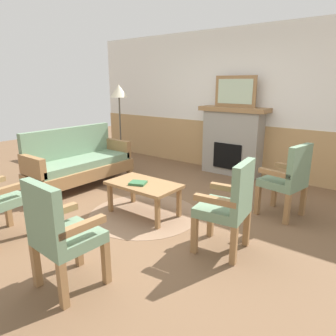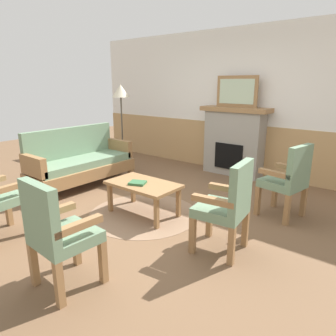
{
  "view_description": "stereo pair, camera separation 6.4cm",
  "coord_description": "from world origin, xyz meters",
  "px_view_note": "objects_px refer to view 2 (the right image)",
  "views": [
    {
      "loc": [
        2.56,
        -2.94,
        1.71
      ],
      "look_at": [
        0.0,
        0.35,
        0.55
      ],
      "focal_mm": 32.73,
      "sensor_mm": 36.0,
      "label": 1
    },
    {
      "loc": [
        2.61,
        -2.9,
        1.71
      ],
      "look_at": [
        0.0,
        0.35,
        0.55
      ],
      "focal_mm": 32.73,
      "sensor_mm": 36.0,
      "label": 2
    }
  ],
  "objects_px": {
    "framed_picture": "(237,91)",
    "floor_lamp_by_couch": "(121,96)",
    "coffee_table": "(143,187)",
    "armchair_front_left": "(57,230)",
    "fireplace": "(234,141)",
    "book_on_table": "(138,183)",
    "armchair_near_fireplace": "(288,178)",
    "couch": "(80,163)",
    "armchair_by_window_left": "(228,203)"
  },
  "relations": [
    {
      "from": "framed_picture",
      "to": "floor_lamp_by_couch",
      "type": "relative_size",
      "value": 0.48
    },
    {
      "from": "fireplace",
      "to": "armchair_near_fireplace",
      "type": "xyz_separation_m",
      "value": [
        1.47,
        -1.37,
        -0.11
      ]
    },
    {
      "from": "framed_picture",
      "to": "book_on_table",
      "type": "height_order",
      "value": "framed_picture"
    },
    {
      "from": "framed_picture",
      "to": "coffee_table",
      "type": "relative_size",
      "value": 0.83
    },
    {
      "from": "fireplace",
      "to": "couch",
      "type": "xyz_separation_m",
      "value": [
        -1.72,
        -2.25,
        -0.26
      ]
    },
    {
      "from": "fireplace",
      "to": "armchair_front_left",
      "type": "bearing_deg",
      "value": -83.48
    },
    {
      "from": "floor_lamp_by_couch",
      "to": "couch",
      "type": "bearing_deg",
      "value": -73.71
    },
    {
      "from": "fireplace",
      "to": "book_on_table",
      "type": "xyz_separation_m",
      "value": [
        -0.07,
        -2.54,
        -0.2
      ]
    },
    {
      "from": "coffee_table",
      "to": "armchair_by_window_left",
      "type": "distance_m",
      "value": 1.34
    },
    {
      "from": "armchair_by_window_left",
      "to": "floor_lamp_by_couch",
      "type": "distance_m",
      "value": 3.91
    },
    {
      "from": "book_on_table",
      "to": "armchair_by_window_left",
      "type": "distance_m",
      "value": 1.35
    },
    {
      "from": "framed_picture",
      "to": "armchair_by_window_left",
      "type": "bearing_deg",
      "value": -64.08
    },
    {
      "from": "coffee_table",
      "to": "book_on_table",
      "type": "relative_size",
      "value": 4.66
    },
    {
      "from": "book_on_table",
      "to": "floor_lamp_by_couch",
      "type": "relative_size",
      "value": 0.12
    },
    {
      "from": "coffee_table",
      "to": "armchair_front_left",
      "type": "bearing_deg",
      "value": -72.14
    },
    {
      "from": "armchair_front_left",
      "to": "floor_lamp_by_couch",
      "type": "distance_m",
      "value": 4.16
    },
    {
      "from": "book_on_table",
      "to": "coffee_table",
      "type": "bearing_deg",
      "value": 68.78
    },
    {
      "from": "armchair_by_window_left",
      "to": "book_on_table",
      "type": "bearing_deg",
      "value": 176.5
    },
    {
      "from": "book_on_table",
      "to": "armchair_front_left",
      "type": "distance_m",
      "value": 1.59
    },
    {
      "from": "framed_picture",
      "to": "armchair_front_left",
      "type": "relative_size",
      "value": 0.82
    },
    {
      "from": "couch",
      "to": "floor_lamp_by_couch",
      "type": "bearing_deg",
      "value": 106.29
    },
    {
      "from": "fireplace",
      "to": "coffee_table",
      "type": "relative_size",
      "value": 1.35
    },
    {
      "from": "fireplace",
      "to": "armchair_near_fireplace",
      "type": "height_order",
      "value": "fireplace"
    },
    {
      "from": "fireplace",
      "to": "floor_lamp_by_couch",
      "type": "relative_size",
      "value": 0.77
    },
    {
      "from": "armchair_near_fireplace",
      "to": "armchair_front_left",
      "type": "distance_m",
      "value": 2.85
    },
    {
      "from": "fireplace",
      "to": "armchair_front_left",
      "type": "xyz_separation_m",
      "value": [
        0.46,
        -4.03,
        -0.11
      ]
    },
    {
      "from": "framed_picture",
      "to": "coffee_table",
      "type": "bearing_deg",
      "value": -91.04
    },
    {
      "from": "book_on_table",
      "to": "fireplace",
      "type": "bearing_deg",
      "value": 88.34
    },
    {
      "from": "fireplace",
      "to": "framed_picture",
      "type": "height_order",
      "value": "framed_picture"
    },
    {
      "from": "armchair_near_fireplace",
      "to": "armchair_by_window_left",
      "type": "bearing_deg",
      "value": -99.0
    },
    {
      "from": "coffee_table",
      "to": "book_on_table",
      "type": "xyz_separation_m",
      "value": [
        -0.03,
        -0.07,
        0.07
      ]
    },
    {
      "from": "floor_lamp_by_couch",
      "to": "armchair_front_left",
      "type": "bearing_deg",
      "value": -50.67
    },
    {
      "from": "armchair_by_window_left",
      "to": "floor_lamp_by_couch",
      "type": "relative_size",
      "value": 0.58
    },
    {
      "from": "couch",
      "to": "floor_lamp_by_couch",
      "type": "xyz_separation_m",
      "value": [
        -0.4,
        1.36,
        1.05
      ]
    },
    {
      "from": "armchair_near_fireplace",
      "to": "framed_picture",
      "type": "bearing_deg",
      "value": 136.97
    },
    {
      "from": "fireplace",
      "to": "couch",
      "type": "bearing_deg",
      "value": -127.32
    },
    {
      "from": "framed_picture",
      "to": "coffee_table",
      "type": "height_order",
      "value": "framed_picture"
    },
    {
      "from": "couch",
      "to": "armchair_by_window_left",
      "type": "distance_m",
      "value": 3.02
    },
    {
      "from": "framed_picture",
      "to": "floor_lamp_by_couch",
      "type": "bearing_deg",
      "value": -157.06
    },
    {
      "from": "coffee_table",
      "to": "floor_lamp_by_couch",
      "type": "bearing_deg",
      "value": 142.75
    },
    {
      "from": "fireplace",
      "to": "armchair_front_left",
      "type": "distance_m",
      "value": 4.06
    },
    {
      "from": "framed_picture",
      "to": "armchair_front_left",
      "type": "height_order",
      "value": "framed_picture"
    },
    {
      "from": "couch",
      "to": "floor_lamp_by_couch",
      "type": "distance_m",
      "value": 1.76
    },
    {
      "from": "couch",
      "to": "coffee_table",
      "type": "relative_size",
      "value": 1.88
    },
    {
      "from": "coffee_table",
      "to": "book_on_table",
      "type": "height_order",
      "value": "book_on_table"
    },
    {
      "from": "book_on_table",
      "to": "armchair_by_window_left",
      "type": "height_order",
      "value": "armchair_by_window_left"
    },
    {
      "from": "fireplace",
      "to": "floor_lamp_by_couch",
      "type": "height_order",
      "value": "floor_lamp_by_couch"
    },
    {
      "from": "armchair_front_left",
      "to": "fireplace",
      "type": "bearing_deg",
      "value": 96.52
    },
    {
      "from": "book_on_table",
      "to": "armchair_near_fireplace",
      "type": "xyz_separation_m",
      "value": [
        1.55,
        1.17,
        0.08
      ]
    },
    {
      "from": "coffee_table",
      "to": "armchair_near_fireplace",
      "type": "distance_m",
      "value": 1.88
    }
  ]
}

